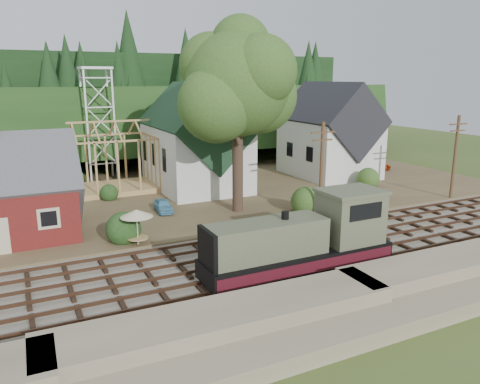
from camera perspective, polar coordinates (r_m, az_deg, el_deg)
name	(u,v)px	position (r m, az deg, el deg)	size (l,w,h in m)	color
ground	(277,257)	(30.61, 4.56, -7.92)	(140.00, 140.00, 0.00)	#384C1E
embankment	(366,315)	(24.38, 15.09, -14.31)	(64.00, 5.00, 1.60)	#7F7259
railroad_bed	(277,256)	(30.58, 4.56, -7.78)	(64.00, 11.00, 0.16)	#726B5B
village_flat	(184,194)	(46.22, -6.85, -0.30)	(64.00, 26.00, 0.30)	brown
hillside	(128,159)	(68.93, -13.52, 3.93)	(70.00, 28.00, 8.00)	#1E3F19
ridge	(107,145)	(84.45, -15.96, 5.52)	(80.00, 20.00, 12.00)	black
church	(196,140)	(47.52, -5.41, 6.30)	(8.40, 15.17, 13.00)	silver
farmhouse	(329,136)	(54.69, 10.84, 6.75)	(8.40, 10.80, 10.60)	silver
timber_frame	(112,161)	(47.88, -15.36, 3.61)	(8.20, 6.20, 6.99)	tan
lattice_tower	(96,90)	(53.13, -17.11, 11.80)	(3.20, 3.20, 12.12)	silver
big_tree	(239,92)	(38.39, -0.12, 12.15)	(10.90, 8.40, 14.70)	#38281E
telegraph_pole_near	(321,170)	(37.34, 9.89, 2.68)	(2.20, 0.28, 8.00)	#4C331E
telegraph_pole_far	(455,156)	(47.63, 24.73, 3.98)	(2.20, 0.28, 8.00)	#4C331E
locomotive	(305,241)	(27.56, 7.95, -5.93)	(11.53, 2.88, 4.63)	black
car_blue	(163,206)	(39.85, -9.33, -1.64)	(1.26, 3.14, 1.07)	#63B0D5
car_red	(375,166)	(59.57, 16.12, 3.11)	(1.84, 3.99, 1.11)	#B9380E
patio_set	(137,215)	(32.04, -12.50, -2.73)	(2.19, 2.19, 2.43)	silver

